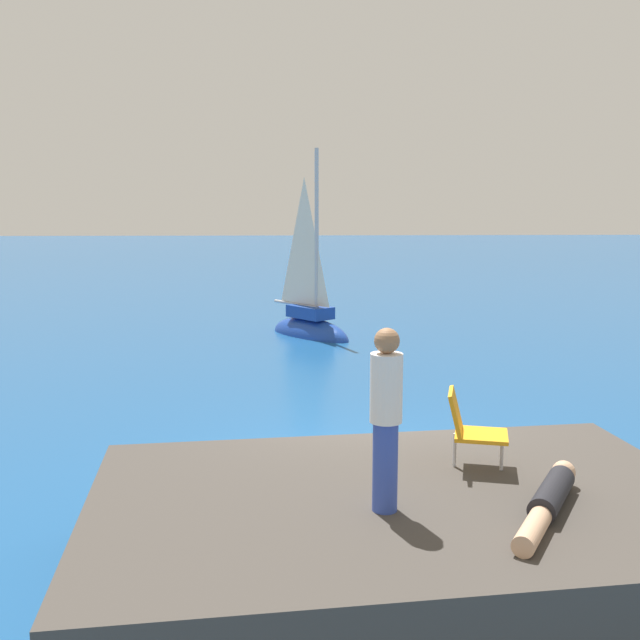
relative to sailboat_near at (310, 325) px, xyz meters
The scene contains 8 objects.
ground_plane 10.43m from the sailboat_near, 87.58° to the right, with size 160.00×160.00×0.00m, color navy.
shore_ledge 13.80m from the sailboat_near, 88.23° to the right, with size 5.77×3.66×0.97m, color #423D38.
boulder_seaward 12.07m from the sailboat_near, 79.27° to the right, with size 1.59×1.27×0.88m, color #46423D.
boulder_inland 11.54m from the sailboat_near, 81.01° to the right, with size 1.49×1.19×0.82m, color #3A4133.
sailboat_near is the anchor object (origin of this frame).
person_sunbather 14.38m from the sailboat_near, 83.49° to the right, with size 1.04×1.57×0.25m.
person_standing 14.23m from the sailboat_near, 89.15° to the right, with size 0.28×0.28×1.62m.
beach_chair 13.24m from the sailboat_near, 84.77° to the right, with size 0.70×0.62×0.80m.
Camera 1 is at (-1.07, -9.78, 3.61)m, focal length 41.13 mm.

